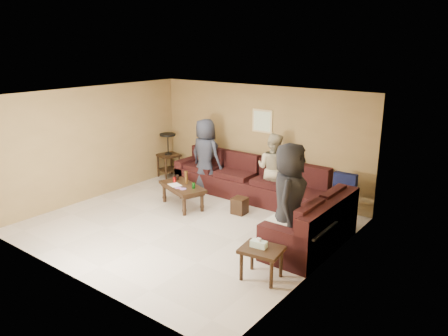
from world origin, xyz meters
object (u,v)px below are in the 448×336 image
(side_table_right, at_px, (261,252))
(person_middle, at_px, (273,169))
(sectional_sofa, at_px, (265,197))
(person_right, at_px, (289,199))
(waste_bin, at_px, (240,206))
(end_table_left, at_px, (168,155))
(coffee_table, at_px, (182,188))
(person_left, at_px, (206,155))

(side_table_right, height_order, person_middle, person_middle)
(side_table_right, relative_size, person_middle, 0.43)
(sectional_sofa, distance_m, person_right, 1.90)
(sectional_sofa, height_order, waste_bin, sectional_sofa)
(side_table_right, bearing_deg, waste_bin, 132.32)
(sectional_sofa, relative_size, side_table_right, 6.98)
(end_table_left, height_order, side_table_right, end_table_left)
(coffee_table, bearing_deg, person_left, 104.40)
(person_middle, relative_size, person_right, 0.83)
(coffee_table, height_order, person_middle, person_middle)
(end_table_left, bearing_deg, sectional_sofa, -9.22)
(coffee_table, bearing_deg, person_right, -9.39)
(person_left, relative_size, person_middle, 1.10)
(coffee_table, bearing_deg, person_middle, 43.94)
(coffee_table, height_order, waste_bin, coffee_table)
(person_left, bearing_deg, person_right, 155.93)
(person_middle, bearing_deg, person_left, 5.61)
(end_table_left, distance_m, person_left, 1.48)
(waste_bin, xyz_separation_m, person_middle, (0.21, 0.95, 0.61))
(waste_bin, relative_size, person_left, 0.20)
(person_left, relative_size, person_right, 0.92)
(coffee_table, bearing_deg, end_table_left, 141.84)
(person_middle, bearing_deg, side_table_right, 116.25)
(sectional_sofa, relative_size, end_table_left, 4.01)
(waste_bin, bearing_deg, side_table_right, -47.68)
(side_table_right, bearing_deg, person_right, 97.46)
(person_left, distance_m, person_right, 3.50)
(sectional_sofa, distance_m, waste_bin, 0.56)
(waste_bin, distance_m, person_left, 1.80)
(person_left, bearing_deg, waste_bin, 157.50)
(end_table_left, xyz_separation_m, person_left, (1.44, -0.22, 0.25))
(sectional_sofa, relative_size, waste_bin, 13.73)
(end_table_left, xyz_separation_m, person_middle, (3.15, 0.00, 0.17))
(coffee_table, height_order, person_left, person_left)
(coffee_table, bearing_deg, waste_bin, 18.94)
(sectional_sofa, height_order, side_table_right, sectional_sofa)
(sectional_sofa, height_order, coffee_table, sectional_sofa)
(side_table_right, distance_m, waste_bin, 2.60)
(sectional_sofa, bearing_deg, side_table_right, -59.13)
(sectional_sofa, distance_m, person_left, 1.95)
(end_table_left, relative_size, waste_bin, 3.42)
(side_table_right, xyz_separation_m, waste_bin, (-1.74, 1.91, -0.26))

